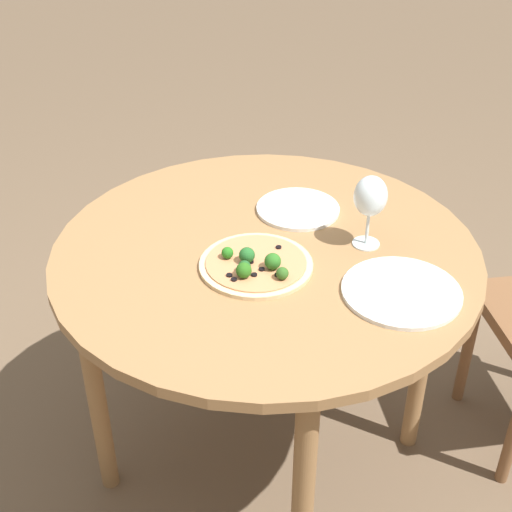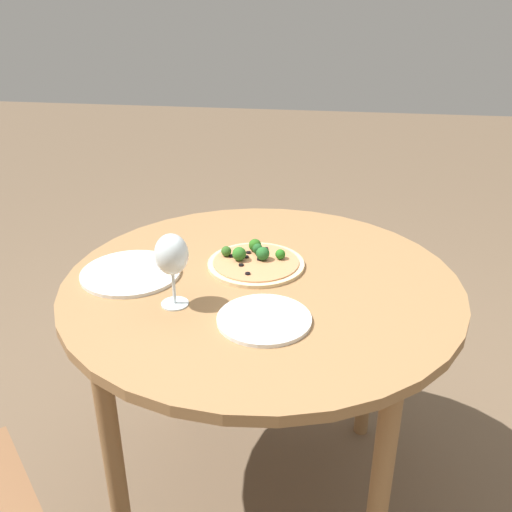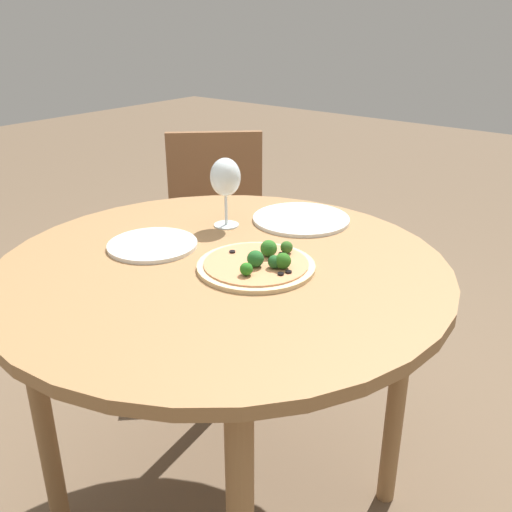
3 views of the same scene
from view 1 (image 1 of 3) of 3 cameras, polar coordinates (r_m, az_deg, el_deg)
ground_plane at (r=2.25m, az=0.64°, el=-16.02°), size 12.00×12.00×0.00m
dining_table at (r=1.79m, az=0.78°, el=-1.75°), size 1.05×1.05×0.77m
pizza at (r=1.66m, az=-0.03°, el=-0.64°), size 0.27×0.27×0.05m
wine_glass at (r=1.71m, az=9.15°, el=4.64°), size 0.08×0.08×0.19m
plate_near at (r=1.89m, az=3.38°, el=3.79°), size 0.22×0.22×0.01m
plate_far at (r=1.62m, az=11.56°, el=-2.81°), size 0.27×0.27×0.01m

